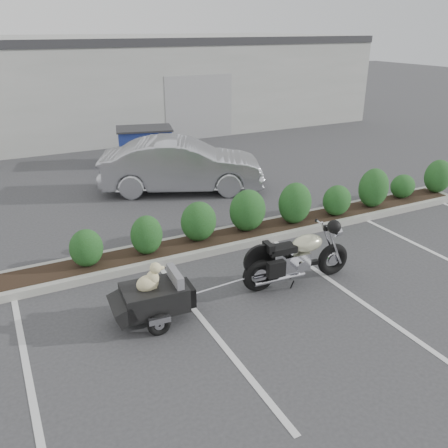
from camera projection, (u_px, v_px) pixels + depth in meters
name	position (u px, v px, depth m)	size (l,w,h in m)	color
ground	(270.00, 290.00, 8.64)	(90.00, 90.00, 0.00)	#38383A
planter_kerb	(256.00, 233.00, 10.83)	(12.00, 1.00, 0.15)	#9E9E93
building	(75.00, 83.00, 21.83)	(26.00, 10.00, 4.00)	#9EA099
motorcycle	(298.00, 258.00, 8.69)	(2.23, 0.75, 1.28)	black
pet_trailer	(153.00, 297.00, 7.57)	(1.78, 1.00, 1.06)	black
sedan	(182.00, 165.00, 13.55)	(1.60, 4.58, 1.51)	#B5B5BC
dumpster	(145.00, 145.00, 16.37)	(2.13, 1.70, 1.23)	navy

